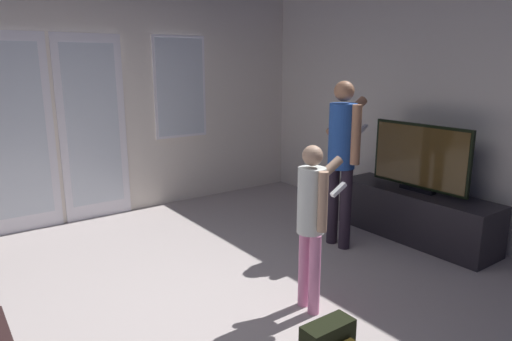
{
  "coord_description": "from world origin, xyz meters",
  "views": [
    {
      "loc": [
        -1.17,
        -2.5,
        1.76
      ],
      "look_at": [
        0.65,
        0.01,
        1.02
      ],
      "focal_mm": 32.13,
      "sensor_mm": 36.0,
      "label": 1
    }
  ],
  "objects_px": {
    "flat_screen_tv": "(420,158)",
    "person_adult": "(343,149)",
    "tv_stand": "(415,215)",
    "person_child": "(312,214)"
  },
  "relations": [
    {
      "from": "person_adult",
      "to": "person_child",
      "type": "bearing_deg",
      "value": -145.38
    },
    {
      "from": "tv_stand",
      "to": "person_child",
      "type": "bearing_deg",
      "value": -167.52
    },
    {
      "from": "tv_stand",
      "to": "flat_screen_tv",
      "type": "relative_size",
      "value": 1.53
    },
    {
      "from": "flat_screen_tv",
      "to": "person_child",
      "type": "height_order",
      "value": "person_child"
    },
    {
      "from": "person_adult",
      "to": "person_child",
      "type": "relative_size",
      "value": 1.31
    },
    {
      "from": "tv_stand",
      "to": "person_child",
      "type": "distance_m",
      "value": 1.91
    },
    {
      "from": "flat_screen_tv",
      "to": "person_child",
      "type": "relative_size",
      "value": 0.87
    },
    {
      "from": "flat_screen_tv",
      "to": "person_adult",
      "type": "distance_m",
      "value": 0.83
    },
    {
      "from": "flat_screen_tv",
      "to": "person_adult",
      "type": "relative_size",
      "value": 0.67
    },
    {
      "from": "tv_stand",
      "to": "person_adult",
      "type": "distance_m",
      "value": 1.08
    }
  ]
}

